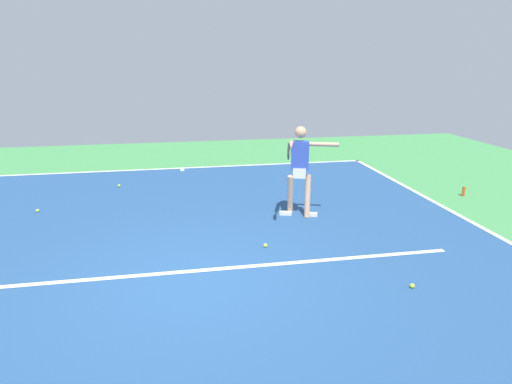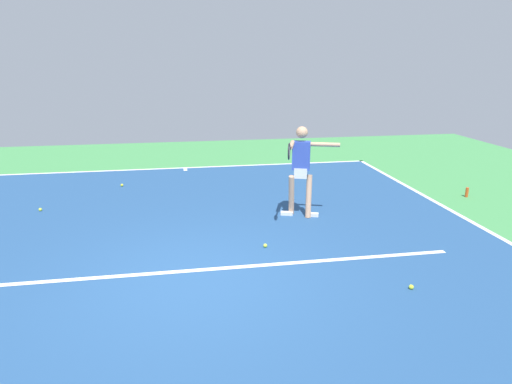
{
  "view_description": "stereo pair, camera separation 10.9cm",
  "coord_description": "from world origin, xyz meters",
  "px_view_note": "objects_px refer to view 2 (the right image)",
  "views": [
    {
      "loc": [
        0.21,
        5.75,
        3.0
      ],
      "look_at": [
        -1.09,
        -1.2,
        0.9
      ],
      "focal_mm": 31.4,
      "sensor_mm": 36.0,
      "label": 1
    },
    {
      "loc": [
        0.11,
        5.77,
        3.0
      ],
      "look_at": [
        -1.09,
        -1.2,
        0.9
      ],
      "focal_mm": 31.4,
      "sensor_mm": 36.0,
      "label": 2
    }
  ],
  "objects_px": {
    "tennis_ball_near_player": "(411,287)",
    "tennis_ball_centre_court": "(122,185)",
    "tennis_player": "(301,165)",
    "tennis_ball_far_corner": "(40,210)",
    "tennis_ball_by_baseline": "(265,246)",
    "water_bottle": "(467,192)"
  },
  "relations": [
    {
      "from": "tennis_ball_near_player",
      "to": "tennis_ball_centre_court",
      "type": "xyz_separation_m",
      "value": [
        4.46,
        -5.96,
        0.0
      ]
    },
    {
      "from": "tennis_player",
      "to": "tennis_ball_near_player",
      "type": "distance_m",
      "value": 3.35
    },
    {
      "from": "tennis_player",
      "to": "tennis_ball_centre_court",
      "type": "xyz_separation_m",
      "value": [
        3.74,
        -2.85,
        -1.01
      ]
    },
    {
      "from": "tennis_ball_far_corner",
      "to": "tennis_ball_by_baseline",
      "type": "height_order",
      "value": "same"
    },
    {
      "from": "tennis_ball_far_corner",
      "to": "water_bottle",
      "type": "distance_m",
      "value": 9.27
    },
    {
      "from": "tennis_ball_by_baseline",
      "to": "tennis_ball_centre_court",
      "type": "bearing_deg",
      "value": -56.79
    },
    {
      "from": "water_bottle",
      "to": "tennis_player",
      "type": "bearing_deg",
      "value": 8.76
    },
    {
      "from": "tennis_ball_far_corner",
      "to": "water_bottle",
      "type": "height_order",
      "value": "water_bottle"
    },
    {
      "from": "tennis_player",
      "to": "tennis_ball_far_corner",
      "type": "distance_m",
      "value": 5.41
    },
    {
      "from": "tennis_player",
      "to": "water_bottle",
      "type": "distance_m",
      "value": 4.22
    },
    {
      "from": "tennis_ball_near_player",
      "to": "tennis_ball_far_corner",
      "type": "relative_size",
      "value": 1.0
    },
    {
      "from": "tennis_player",
      "to": "tennis_ball_by_baseline",
      "type": "bearing_deg",
      "value": 73.38
    },
    {
      "from": "tennis_player",
      "to": "tennis_ball_near_player",
      "type": "relative_size",
      "value": 27.24
    },
    {
      "from": "tennis_ball_near_player",
      "to": "tennis_ball_centre_court",
      "type": "bearing_deg",
      "value": -53.14
    },
    {
      "from": "tennis_ball_near_player",
      "to": "tennis_ball_by_baseline",
      "type": "bearing_deg",
      "value": -45.46
    },
    {
      "from": "tennis_ball_by_baseline",
      "to": "water_bottle",
      "type": "height_order",
      "value": "water_bottle"
    },
    {
      "from": "tennis_player",
      "to": "water_bottle",
      "type": "relative_size",
      "value": 8.17
    },
    {
      "from": "tennis_player",
      "to": "water_bottle",
      "type": "bearing_deg",
      "value": -153.07
    },
    {
      "from": "tennis_ball_centre_court",
      "to": "water_bottle",
      "type": "relative_size",
      "value": 0.3
    },
    {
      "from": "tennis_ball_centre_court",
      "to": "water_bottle",
      "type": "bearing_deg",
      "value": 164.12
    },
    {
      "from": "tennis_ball_by_baseline",
      "to": "tennis_player",
      "type": "bearing_deg",
      "value": -124.79
    },
    {
      "from": "tennis_ball_by_baseline",
      "to": "water_bottle",
      "type": "relative_size",
      "value": 0.3
    }
  ]
}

